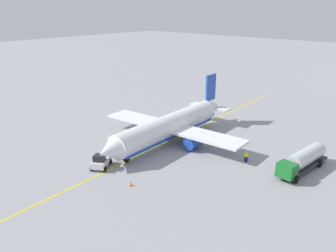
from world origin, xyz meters
name	(u,v)px	position (x,y,z in m)	size (l,w,h in m)	color
ground_plane	(168,142)	(0.00, 0.00, 0.00)	(400.00, 400.00, 0.00)	#939399
airplane	(170,126)	(-0.46, -0.03, 2.79)	(32.56, 27.89, 9.93)	white
fuel_tanker	(303,160)	(-4.52, 21.97, 1.73)	(11.38, 3.63, 3.15)	#2D2D33
pushback_tug	(101,161)	(14.20, -0.68, 1.01)	(4.11, 3.76, 2.20)	silver
refueling_worker	(246,157)	(-1.98, 14.32, 0.82)	(0.44, 0.57, 1.71)	navy
safety_cone_nose	(131,184)	(15.01, 6.69, 0.29)	(0.52, 0.52, 0.58)	#F2590F
taxi_line_marking	(168,142)	(0.00, 0.00, 0.01)	(86.66, 0.30, 0.01)	yellow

